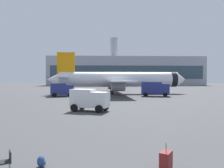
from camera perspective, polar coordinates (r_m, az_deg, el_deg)
airplane_at_gate at (r=56.53m, az=1.72°, el=1.13°), size 35.72×32.18×10.50m
service_truck at (r=49.27m, az=-12.85°, el=-1.31°), size 5.23×3.66×2.90m
fuel_truck at (r=49.68m, az=11.08°, el=-1.09°), size 6.45×4.14×3.20m
cargo_van at (r=26.37m, az=-5.84°, el=-3.84°), size 4.82×3.56×2.60m
safety_cone_near at (r=55.42m, az=-9.73°, el=-2.33°), size 0.44×0.44×0.67m
safety_cone_mid at (r=64.12m, az=-1.21°, el=-1.81°), size 0.44×0.44×0.71m
rolling_suitcase at (r=10.11m, az=13.73°, el=-18.45°), size 0.69×0.75×1.10m
traveller_backpack at (r=10.59m, az=-17.74°, el=-18.47°), size 0.36×0.40×0.48m
gate_chair at (r=10.42m, az=-25.52°, el=-17.31°), size 0.65×0.65×0.86m
terminal_building at (r=138.08m, az=3.61°, el=3.35°), size 94.60×16.88×29.37m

